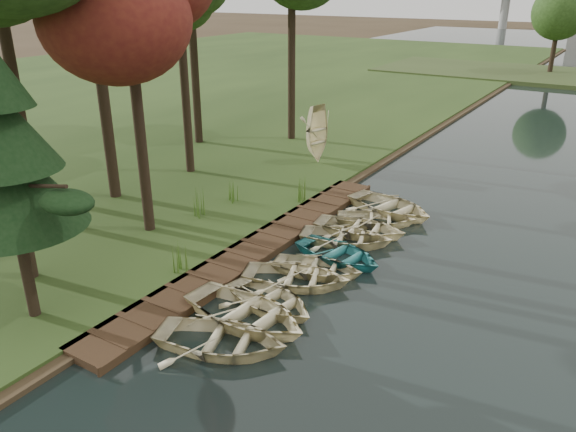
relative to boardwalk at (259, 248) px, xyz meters
The scene contains 19 objects.
ground 1.61m from the boardwalk, ahead, with size 300.00×300.00×0.00m, color #3D2F1D.
boardwalk is the anchor object (origin of this frame).
rowboat_0 6.07m from the boardwalk, 64.60° to the right, with size 2.58×3.62×0.75m, color beige.
rowboat_1 4.79m from the boardwalk, 59.58° to the right, with size 2.85×4.00×0.83m, color beige.
rowboat_2 3.99m from the boardwalk, 50.47° to the right, with size 2.27×3.17×0.66m, color beige.
rowboat_3 2.89m from the boardwalk, 30.21° to the right, with size 2.49×3.49×0.72m, color beige.
rowboat_4 2.76m from the boardwalk, ahead, with size 2.18×3.06×0.63m, color beige.
rowboat_5 2.97m from the boardwalk, 15.74° to the left, with size 2.38×3.33×0.69m, color teal.
rowboat_6 3.30m from the boardwalk, 41.58° to the left, with size 2.46×3.45×0.71m, color beige.
rowboat_7 4.10m from the boardwalk, 51.75° to the left, with size 2.54×3.56×0.74m, color beige.
rowboat_8 5.21m from the boardwalk, 59.17° to the left, with size 2.28×3.19×0.66m, color beige.
rowboat_9 6.49m from the boardwalk, 65.78° to the left, with size 2.79×3.91×0.81m, color beige.
stored_rowboat 10.49m from the boardwalk, 107.79° to the left, with size 2.21×3.09×0.64m, color beige.
tree_2 9.28m from the boardwalk, 165.62° to the right, with size 4.51×4.51×9.95m.
pine_tree 9.23m from the boardwalk, 110.65° to the right, with size 3.80×3.80×7.85m.
reeds_0 3.27m from the boardwalk, 108.19° to the right, with size 0.60×0.60×0.96m, color #3F661E.
reeds_1 4.66m from the boardwalk, 139.62° to the left, with size 0.60×0.60×0.97m, color #3F661E.
reeds_2 3.75m from the boardwalk, 165.36° to the left, with size 0.60×0.60×1.10m, color #3F661E.
reeds_3 4.80m from the boardwalk, 102.16° to the left, with size 0.60×0.60×1.11m, color #3F661E.
Camera 1 is at (9.16, -15.12, 9.06)m, focal length 35.00 mm.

